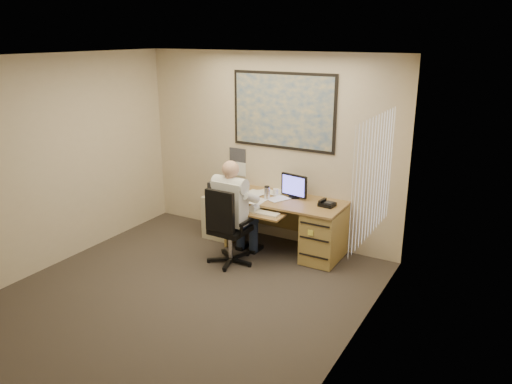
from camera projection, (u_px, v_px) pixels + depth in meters
The scene contains 8 objects.
room_shell at pixel (170, 188), 5.30m from camera, with size 4.00×4.50×2.70m.
desk at pixel (309, 225), 6.77m from camera, with size 1.60×0.97×1.07m.
world_map at pixel (283, 111), 6.88m from camera, with size 1.56×0.03×1.06m, color #1E4C93.
wall_calendar at pixel (238, 162), 7.49m from camera, with size 0.28×0.01×0.42m, color white.
window_blinds at pixel (375, 177), 4.98m from camera, with size 0.06×1.40×1.30m, color beige, non-canonical shape.
filing_cabinet at pixel (224, 211), 7.48m from camera, with size 0.46×0.55×0.89m.
office_chair at pixel (229, 242), 6.56m from camera, with size 0.65×0.65×1.06m.
person at pixel (231, 212), 6.50m from camera, with size 0.59×0.84×1.39m, color silver, non-canonical shape.
Camera 1 is at (3.29, -3.95, 2.93)m, focal length 35.00 mm.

